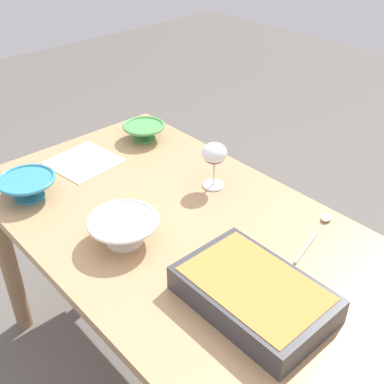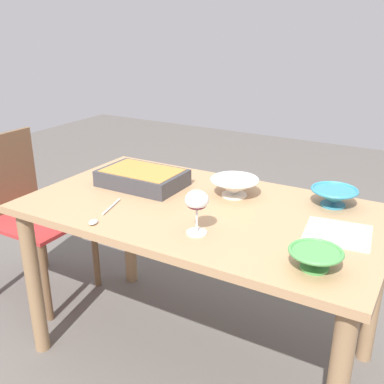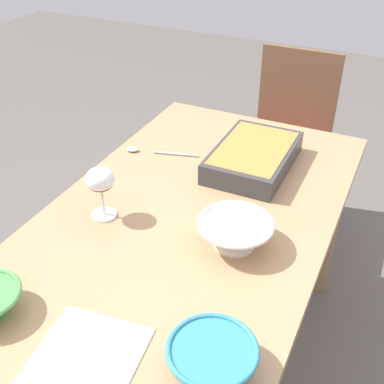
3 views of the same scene
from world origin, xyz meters
name	(u,v)px [view 1 (image 1 of 3)]	position (x,y,z in m)	size (l,w,h in m)	color
ground_plane	(186,376)	(0.00, 0.00, 0.00)	(8.00, 8.00, 0.00)	#5B5651
dining_table	(184,253)	(0.00, 0.00, 0.62)	(1.42, 0.80, 0.72)	tan
wine_glass	(214,156)	(0.10, -0.22, 0.84)	(0.08, 0.08, 0.16)	white
casserole_dish	(254,293)	(-0.35, 0.08, 0.76)	(0.37, 0.24, 0.07)	#38383D
mixing_bowl	(28,186)	(0.45, 0.27, 0.77)	(0.19, 0.19, 0.07)	teal
small_bowl	(124,229)	(0.06, 0.17, 0.77)	(0.20, 0.20, 0.08)	white
serving_bowl	(144,131)	(0.52, -0.25, 0.76)	(0.16, 0.16, 0.06)	#4C994C
serving_spoon	(320,227)	(-0.28, -0.29, 0.73)	(0.09, 0.26, 0.01)	silver
napkin	(84,162)	(0.53, 0.02, 0.73)	(0.22, 0.22, 0.00)	beige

